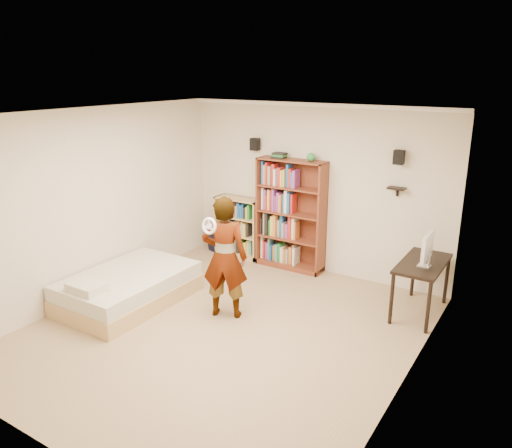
{
  "coord_description": "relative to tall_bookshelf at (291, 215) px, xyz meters",
  "views": [
    {
      "loc": [
        3.37,
        -4.58,
        3.17
      ],
      "look_at": [
        0.1,
        0.6,
        1.28
      ],
      "focal_mm": 35.0,
      "sensor_mm": 36.0,
      "label": 1
    }
  ],
  "objects": [
    {
      "name": "ground",
      "position": [
        0.32,
        -2.33,
        -0.91
      ],
      "size": [
        4.5,
        5.0,
        0.01
      ],
      "primitive_type": "cube",
      "color": "tan",
      "rests_on": "ground"
    },
    {
      "name": "room_shell",
      "position": [
        0.32,
        -2.33,
        0.85
      ],
      "size": [
        4.52,
        5.02,
        2.71
      ],
      "color": "beige",
      "rests_on": "ground"
    },
    {
      "name": "crown_molding",
      "position": [
        0.32,
        -2.33,
        1.76
      ],
      "size": [
        4.5,
        5.0,
        0.06
      ],
      "color": "white",
      "rests_on": "room_shell"
    },
    {
      "name": "speaker_left",
      "position": [
        -0.73,
        0.07,
        1.09
      ],
      "size": [
        0.14,
        0.12,
        0.2
      ],
      "primitive_type": "cube",
      "color": "black",
      "rests_on": "room_shell"
    },
    {
      "name": "speaker_right",
      "position": [
        1.67,
        0.07,
        1.09
      ],
      "size": [
        0.14,
        0.12,
        0.2
      ],
      "primitive_type": "cube",
      "color": "black",
      "rests_on": "room_shell"
    },
    {
      "name": "wall_shelf",
      "position": [
        1.67,
        0.08,
        0.64
      ],
      "size": [
        0.25,
        0.16,
        0.02
      ],
      "primitive_type": "cube",
      "color": "black",
      "rests_on": "room_shell"
    },
    {
      "name": "tall_bookshelf",
      "position": [
        0.0,
        0.0,
        0.0
      ],
      "size": [
        1.15,
        0.34,
        1.82
      ],
      "primitive_type": null,
      "color": "brown",
      "rests_on": "ground"
    },
    {
      "name": "low_bookshelf",
      "position": [
        -1.04,
        0.01,
        -0.39
      ],
      "size": [
        0.84,
        0.32,
        1.05
      ],
      "primitive_type": null,
      "color": "tan",
      "rests_on": "ground"
    },
    {
      "name": "computer_desk",
      "position": [
        2.28,
        -0.52,
        -0.54
      ],
      "size": [
        0.54,
        1.09,
        0.74
      ],
      "primitive_type": null,
      "color": "black",
      "rests_on": "ground"
    },
    {
      "name": "imac",
      "position": [
        2.33,
        -0.67,
        0.05
      ],
      "size": [
        0.16,
        0.45,
        0.44
      ],
      "primitive_type": null,
      "rotation": [
        0.0,
        0.0,
        -0.17
      ],
      "color": "white",
      "rests_on": "computer_desk"
    },
    {
      "name": "daybed",
      "position": [
        -1.3,
        -2.39,
        -0.64
      ],
      "size": [
        1.22,
        1.87,
        0.55
      ],
      "primitive_type": null,
      "color": "silver",
      "rests_on": "ground"
    },
    {
      "name": "person",
      "position": [
        0.09,
        -1.97,
        -0.09
      ],
      "size": [
        0.71,
        0.6,
        1.65
      ],
      "primitive_type": "imported",
      "rotation": [
        0.0,
        0.0,
        3.54
      ],
      "color": "black",
      "rests_on": "ground"
    },
    {
      "name": "wii_wheel",
      "position": [
        0.09,
        -2.28,
        0.43
      ],
      "size": [
        0.22,
        0.08,
        0.22
      ],
      "primitive_type": "torus",
      "rotation": [
        1.36,
        0.0,
        0.0
      ],
      "color": "white",
      "rests_on": "person"
    },
    {
      "name": "navy_bag",
      "position": [
        -1.52,
        -0.0,
        -0.66
      ],
      "size": [
        0.43,
        0.33,
        0.51
      ],
      "primitive_type": null,
      "rotation": [
        0.0,
        0.0,
        -0.27
      ],
      "color": "black",
      "rests_on": "ground"
    }
  ]
}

